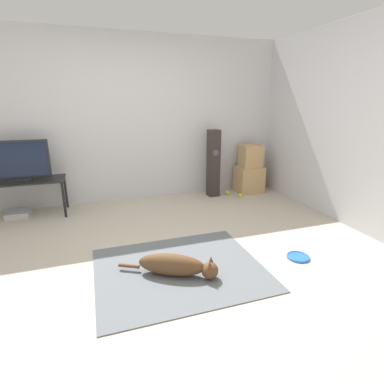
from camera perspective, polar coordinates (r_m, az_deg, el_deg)
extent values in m
plane|color=#BCB29E|center=(3.23, -7.10, -12.40)|extent=(12.00, 12.00, 0.00)
cube|color=silver|center=(4.90, -12.88, 13.12)|extent=(8.00, 0.06, 2.55)
cube|color=silver|center=(4.18, 30.29, 10.63)|extent=(0.06, 8.00, 2.55)
cube|color=slate|center=(3.02, -2.38, -14.43)|extent=(1.59, 1.32, 0.01)
ellipsoid|color=brown|center=(2.87, -3.93, -13.63)|extent=(0.64, 0.46, 0.21)
sphere|color=brown|center=(2.83, 3.42, -14.69)|extent=(0.16, 0.16, 0.16)
cone|color=brown|center=(2.82, 3.64, -12.76)|extent=(0.05, 0.05, 0.07)
cone|color=brown|center=(2.75, 3.43, -13.65)|extent=(0.05, 0.05, 0.07)
cylinder|color=brown|center=(3.02, -11.90, -13.62)|extent=(0.20, 0.13, 0.03)
cylinder|color=blue|center=(3.39, 19.56, -11.61)|extent=(0.23, 0.23, 0.02)
torus|color=blue|center=(3.39, 19.57, -11.51)|extent=(0.23, 0.23, 0.02)
cube|color=tan|center=(5.45, 10.77, 2.41)|extent=(0.45, 0.38, 0.45)
cube|color=tan|center=(5.36, 11.08, 6.74)|extent=(0.35, 0.30, 0.38)
cube|color=#2D2823|center=(5.06, 4.09, 5.44)|extent=(0.18, 0.18, 1.12)
cylinder|color=#4C4C51|center=(4.94, 4.56, 7.46)|extent=(0.10, 0.00, 0.10)
cube|color=black|center=(4.74, -29.71, 1.81)|extent=(1.10, 0.49, 0.02)
cylinder|color=black|center=(4.52, -23.21, -1.41)|extent=(0.04, 0.04, 0.51)
cylinder|color=black|center=(4.93, -22.90, 0.10)|extent=(0.04, 0.04, 0.51)
cube|color=#232326|center=(4.73, -29.75, 2.07)|extent=(0.28, 0.20, 0.02)
cube|color=#232326|center=(4.68, -30.23, 5.34)|extent=(0.79, 0.04, 0.52)
cube|color=#141E38|center=(4.67, -30.27, 5.29)|extent=(0.72, 0.01, 0.47)
sphere|color=#C6E033|center=(5.27, 6.75, -0.10)|extent=(0.07, 0.07, 0.07)
sphere|color=#C6E033|center=(5.15, 9.16, -0.61)|extent=(0.07, 0.07, 0.07)
cube|color=#B7B7BC|center=(4.92, -30.19, -3.58)|extent=(0.30, 0.30, 0.08)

